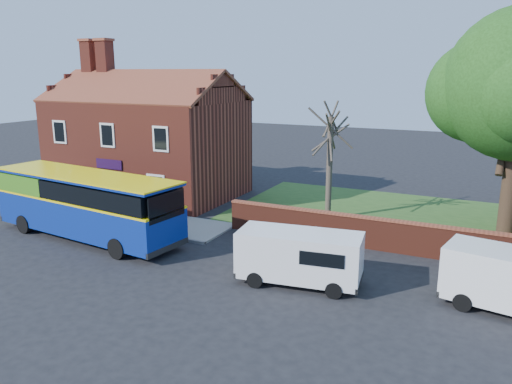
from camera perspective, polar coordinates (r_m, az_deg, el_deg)
The scene contains 9 objects.
ground at distance 23.32m, azimuth -15.30°, elevation -8.07°, with size 120.00×120.00×0.00m, color black.
pavement at distance 31.85m, azimuth -18.14°, elevation -2.31°, with size 18.00×3.50×0.12m, color gray.
kerb at distance 30.67m, azimuth -20.39°, elevation -3.07°, with size 18.00×0.15×0.14m, color slate.
grass_strip at distance 30.40m, azimuth 21.78°, elevation -3.44°, with size 26.00×12.00×0.04m, color #426B28.
shop_building at distance 35.43m, azimuth -12.17°, elevation 5.18°, with size 12.30×8.13×10.50m.
boundary_wall at distance 24.44m, azimuth 20.85°, elevation -5.46°, with size 22.00×0.38×1.60m.
bus at distance 27.22m, azimuth -19.32°, elevation -1.00°, with size 11.35×4.05×3.38m.
van_near at distance 20.31m, azimuth 5.03°, elevation -7.23°, with size 5.16×2.60×2.17m.
bare_tree at distance 28.75m, azimuth 8.40°, elevation 3.29°, with size 2.44×2.91×6.52m.
Camera 1 is at (14.53, -16.17, 8.42)m, focal length 35.00 mm.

